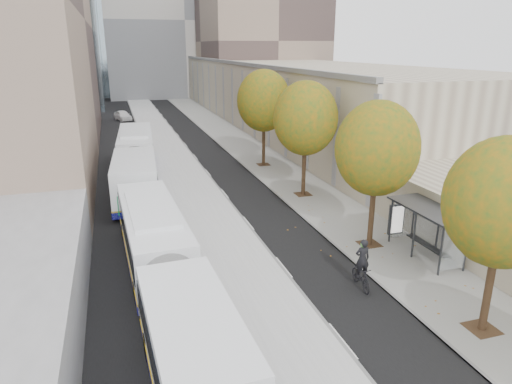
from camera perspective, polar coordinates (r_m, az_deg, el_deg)
name	(u,v)px	position (r m, az deg, el deg)	size (l,w,h in m)	color
bus_platform	(173,160)	(42.92, -10.31, 3.92)	(4.25, 150.00, 0.15)	#B0B0B0
sidewalk	(256,155)	(44.56, -0.03, 4.67)	(4.75, 150.00, 0.08)	gray
building_tan	(270,87)	(74.76, 1.73, 13.02)	(18.00, 92.00, 8.00)	gray
building_far_block	(178,22)	(103.62, -9.71, 20.19)	(30.00, 18.00, 30.00)	#9B9790
bus_shelter	(432,216)	(23.97, 21.12, -2.78)	(1.90, 4.40, 2.53)	#383A3F
tree_b	(504,203)	(17.60, 28.55, -1.21)	(4.00, 4.00, 6.97)	#321A14
tree_c	(377,149)	(23.55, 14.89, 5.25)	(4.20, 4.20, 7.28)	#321A14
tree_d	(305,118)	(31.37, 6.20, 9.13)	(4.40, 4.40, 7.60)	#321A14
tree_e	(264,101)	(39.68, 0.98, 11.33)	(4.60, 4.60, 7.92)	#321A14
bus_near	(165,271)	(18.80, -11.25, -9.63)	(3.21, 17.27, 2.86)	silver
bus_far	(136,160)	(36.73, -14.80, 3.94)	(3.92, 19.03, 3.15)	silver
cyclist	(361,270)	(20.56, 13.05, -9.50)	(0.70, 1.83, 2.29)	black
distant_car	(123,115)	(68.95, -16.31, 9.18)	(1.66, 4.12, 1.40)	white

